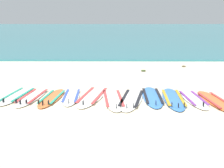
{
  "coord_description": "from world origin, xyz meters",
  "views": [
    {
      "loc": [
        0.21,
        -7.95,
        2.44
      ],
      "look_at": [
        0.15,
        0.99,
        0.25
      ],
      "focal_mm": 45.48,
      "sensor_mm": 36.0,
      "label": 1
    }
  ],
  "objects_px": {
    "surfboard_9": "(193,99)",
    "surfboard_1": "(32,97)",
    "surfboard_4": "(93,96)",
    "surfboard_7": "(152,96)",
    "surfboard_5": "(113,99)",
    "surfboard_6": "(132,99)",
    "surfboard_0": "(18,95)",
    "surfboard_3": "(71,96)",
    "surfboard_8": "(173,98)",
    "surfboard_10": "(215,101)",
    "surfboard_2": "(52,98)"
  },
  "relations": [
    {
      "from": "surfboard_1",
      "to": "surfboard_6",
      "type": "xyz_separation_m",
      "value": [
        2.98,
        -0.2,
        -0.0
      ]
    },
    {
      "from": "surfboard_9",
      "to": "surfboard_1",
      "type": "bearing_deg",
      "value": 177.79
    },
    {
      "from": "surfboard_3",
      "to": "surfboard_7",
      "type": "relative_size",
      "value": 0.85
    },
    {
      "from": "surfboard_1",
      "to": "surfboard_9",
      "type": "relative_size",
      "value": 1.04
    },
    {
      "from": "surfboard_6",
      "to": "surfboard_9",
      "type": "distance_m",
      "value": 1.81
    },
    {
      "from": "surfboard_1",
      "to": "surfboard_6",
      "type": "relative_size",
      "value": 0.87
    },
    {
      "from": "surfboard_6",
      "to": "surfboard_1",
      "type": "bearing_deg",
      "value": 176.19
    },
    {
      "from": "surfboard_4",
      "to": "surfboard_8",
      "type": "relative_size",
      "value": 1.07
    },
    {
      "from": "surfboard_7",
      "to": "surfboard_10",
      "type": "height_order",
      "value": "same"
    },
    {
      "from": "surfboard_1",
      "to": "surfboard_2",
      "type": "bearing_deg",
      "value": -10.17
    },
    {
      "from": "surfboard_5",
      "to": "surfboard_8",
      "type": "height_order",
      "value": "same"
    },
    {
      "from": "surfboard_0",
      "to": "surfboard_5",
      "type": "bearing_deg",
      "value": -7.37
    },
    {
      "from": "surfboard_4",
      "to": "surfboard_7",
      "type": "distance_m",
      "value": 1.81
    },
    {
      "from": "surfboard_0",
      "to": "surfboard_1",
      "type": "relative_size",
      "value": 1.01
    },
    {
      "from": "surfboard_4",
      "to": "surfboard_3",
      "type": "bearing_deg",
      "value": -174.91
    },
    {
      "from": "surfboard_0",
      "to": "surfboard_5",
      "type": "height_order",
      "value": "same"
    },
    {
      "from": "surfboard_1",
      "to": "surfboard_5",
      "type": "relative_size",
      "value": 0.91
    },
    {
      "from": "surfboard_7",
      "to": "surfboard_0",
      "type": "bearing_deg",
      "value": 178.41
    },
    {
      "from": "surfboard_0",
      "to": "surfboard_9",
      "type": "relative_size",
      "value": 1.04
    },
    {
      "from": "surfboard_4",
      "to": "surfboard_2",
      "type": "bearing_deg",
      "value": -170.35
    },
    {
      "from": "surfboard_9",
      "to": "surfboard_10",
      "type": "distance_m",
      "value": 0.61
    },
    {
      "from": "surfboard_2",
      "to": "surfboard_9",
      "type": "height_order",
      "value": "same"
    },
    {
      "from": "surfboard_1",
      "to": "surfboard_2",
      "type": "relative_size",
      "value": 1.06
    },
    {
      "from": "surfboard_6",
      "to": "surfboard_10",
      "type": "distance_m",
      "value": 2.39
    },
    {
      "from": "surfboard_9",
      "to": "surfboard_0",
      "type": "bearing_deg",
      "value": 176.31
    },
    {
      "from": "surfboard_5",
      "to": "surfboard_9",
      "type": "xyz_separation_m",
      "value": [
        2.35,
        0.04,
        0.0
      ]
    },
    {
      "from": "surfboard_10",
      "to": "surfboard_1",
      "type": "bearing_deg",
      "value": 175.74
    },
    {
      "from": "surfboard_3",
      "to": "surfboard_6",
      "type": "xyz_separation_m",
      "value": [
        1.81,
        -0.24,
        0.0
      ]
    },
    {
      "from": "surfboard_7",
      "to": "surfboard_9",
      "type": "bearing_deg",
      "value": -10.98
    },
    {
      "from": "surfboard_1",
      "to": "surfboard_5",
      "type": "xyz_separation_m",
      "value": [
        2.44,
        -0.22,
        -0.0
      ]
    },
    {
      "from": "surfboard_0",
      "to": "surfboard_9",
      "type": "bearing_deg",
      "value": -3.69
    },
    {
      "from": "surfboard_2",
      "to": "surfboard_4",
      "type": "height_order",
      "value": "same"
    },
    {
      "from": "surfboard_2",
      "to": "surfboard_4",
      "type": "distance_m",
      "value": 1.22
    },
    {
      "from": "surfboard_3",
      "to": "surfboard_4",
      "type": "distance_m",
      "value": 0.64
    },
    {
      "from": "surfboard_5",
      "to": "surfboard_8",
      "type": "xyz_separation_m",
      "value": [
        1.77,
        0.06,
        0.0
      ]
    },
    {
      "from": "surfboard_4",
      "to": "surfboard_7",
      "type": "bearing_deg",
      "value": -1.64
    },
    {
      "from": "surfboard_9",
      "to": "surfboard_2",
      "type": "bearing_deg",
      "value": 178.97
    },
    {
      "from": "surfboard_3",
      "to": "surfboard_9",
      "type": "bearing_deg",
      "value": -3.51
    },
    {
      "from": "surfboard_5",
      "to": "surfboard_9",
      "type": "bearing_deg",
      "value": 0.94
    },
    {
      "from": "surfboard_0",
      "to": "surfboard_2",
      "type": "xyz_separation_m",
      "value": [
        1.11,
        -0.27,
        0.0
      ]
    },
    {
      "from": "surfboard_9",
      "to": "surfboard_3",
      "type": "bearing_deg",
      "value": 176.49
    },
    {
      "from": "surfboard_2",
      "to": "surfboard_4",
      "type": "xyz_separation_m",
      "value": [
        1.2,
        0.2,
        -0.0
      ]
    },
    {
      "from": "surfboard_3",
      "to": "surfboard_7",
      "type": "height_order",
      "value": "same"
    },
    {
      "from": "surfboard_0",
      "to": "surfboard_5",
      "type": "xyz_separation_m",
      "value": [
        2.94,
        -0.38,
        -0.0
      ]
    },
    {
      "from": "surfboard_9",
      "to": "surfboard_10",
      "type": "xyz_separation_m",
      "value": [
        0.57,
        -0.21,
        -0.0
      ]
    },
    {
      "from": "surfboard_2",
      "to": "surfboard_3",
      "type": "bearing_deg",
      "value": 14.74
    },
    {
      "from": "surfboard_1",
      "to": "surfboard_9",
      "type": "distance_m",
      "value": 4.8
    },
    {
      "from": "surfboard_0",
      "to": "surfboard_5",
      "type": "distance_m",
      "value": 2.96
    },
    {
      "from": "surfboard_6",
      "to": "surfboard_7",
      "type": "xyz_separation_m",
      "value": [
        0.64,
        0.24,
        -0.0
      ]
    },
    {
      "from": "surfboard_0",
      "to": "surfboard_10",
      "type": "bearing_deg",
      "value": -5.42
    }
  ]
}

